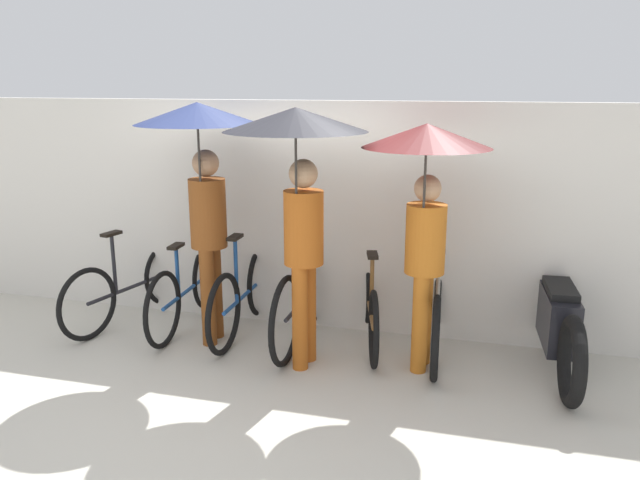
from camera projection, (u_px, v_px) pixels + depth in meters
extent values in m
plane|color=beige|center=(218.00, 400.00, 4.66)|extent=(30.00, 30.00, 0.00)
cube|color=silver|center=(286.00, 215.00, 5.95)|extent=(11.96, 0.12, 2.15)
torus|color=black|center=(168.00, 273.00, 6.60)|extent=(0.20, 0.68, 0.68)
torus|color=black|center=(88.00, 304.00, 5.68)|extent=(0.20, 0.68, 0.68)
cylinder|color=black|center=(131.00, 287.00, 6.14)|extent=(0.28, 1.06, 0.04)
cylinder|color=black|center=(114.00, 264.00, 5.91)|extent=(0.04, 0.04, 0.57)
cube|color=black|center=(111.00, 234.00, 5.83)|extent=(0.13, 0.22, 0.03)
cylinder|color=black|center=(166.00, 244.00, 6.52)|extent=(0.04, 0.04, 0.63)
cylinder|color=black|center=(164.00, 215.00, 6.44)|extent=(0.44, 0.13, 0.03)
torus|color=black|center=(207.00, 275.00, 6.49)|extent=(0.08, 0.70, 0.70)
torus|color=black|center=(163.00, 310.00, 5.53)|extent=(0.08, 0.70, 0.70)
cylinder|color=#19478C|center=(187.00, 291.00, 6.01)|extent=(0.09, 1.02, 0.04)
cylinder|color=#19478C|center=(177.00, 273.00, 5.78)|extent=(0.04, 0.04, 0.48)
cube|color=black|center=(176.00, 246.00, 5.72)|extent=(0.10, 0.20, 0.03)
cylinder|color=#19478C|center=(206.00, 244.00, 6.41)|extent=(0.04, 0.04, 0.68)
cylinder|color=#19478C|center=(204.00, 212.00, 6.33)|extent=(0.44, 0.05, 0.03)
torus|color=black|center=(261.00, 280.00, 6.30)|extent=(0.06, 0.72, 0.72)
torus|color=black|center=(224.00, 314.00, 5.39)|extent=(0.06, 0.72, 0.72)
cylinder|color=#19478C|center=(244.00, 296.00, 5.84)|extent=(0.05, 0.97, 0.04)
cylinder|color=#19478C|center=(236.00, 271.00, 5.61)|extent=(0.04, 0.04, 0.59)
cube|color=black|center=(235.00, 237.00, 5.53)|extent=(0.09, 0.20, 0.03)
cylinder|color=#19478C|center=(260.00, 250.00, 6.22)|extent=(0.04, 0.04, 0.64)
cylinder|color=#19478C|center=(259.00, 218.00, 6.14)|extent=(0.44, 0.04, 0.03)
torus|color=black|center=(319.00, 283.00, 6.15)|extent=(0.05, 0.77, 0.77)
torus|color=black|center=(286.00, 321.00, 5.17)|extent=(0.05, 0.77, 0.77)
cylinder|color=black|center=(304.00, 300.00, 5.66)|extent=(0.04, 1.05, 0.04)
cylinder|color=black|center=(298.00, 282.00, 5.43)|extent=(0.04, 0.04, 0.46)
cube|color=black|center=(297.00, 255.00, 5.37)|extent=(0.09, 0.20, 0.03)
cylinder|color=black|center=(319.00, 248.00, 6.06)|extent=(0.04, 0.04, 0.71)
cylinder|color=black|center=(319.00, 212.00, 5.97)|extent=(0.44, 0.03, 0.03)
torus|color=black|center=(367.00, 291.00, 6.07)|extent=(0.21, 0.65, 0.66)
torus|color=black|center=(374.00, 329.00, 5.14)|extent=(0.21, 0.65, 0.66)
cylinder|color=brown|center=(370.00, 309.00, 5.61)|extent=(0.27, 0.94, 0.04)
cylinder|color=brown|center=(372.00, 286.00, 5.38)|extent=(0.04, 0.04, 0.53)
cube|color=black|center=(372.00, 255.00, 5.31)|extent=(0.14, 0.22, 0.03)
cylinder|color=brown|center=(368.00, 257.00, 5.99)|extent=(0.04, 0.04, 0.69)
cylinder|color=brown|center=(368.00, 223.00, 5.90)|extent=(0.43, 0.14, 0.03)
torus|color=black|center=(438.00, 294.00, 5.95)|extent=(0.10, 0.70, 0.69)
torus|color=black|center=(435.00, 338.00, 4.92)|extent=(0.10, 0.70, 0.69)
cylinder|color=#A59E93|center=(437.00, 314.00, 5.43)|extent=(0.10, 1.08, 0.04)
cylinder|color=#A59E93|center=(438.00, 287.00, 5.18)|extent=(0.04, 0.04, 0.62)
cube|color=black|center=(440.00, 249.00, 5.09)|extent=(0.10, 0.21, 0.03)
cylinder|color=#A59E93|center=(440.00, 260.00, 5.86)|extent=(0.04, 0.04, 0.66)
cylinder|color=#A59E93|center=(441.00, 226.00, 5.78)|extent=(0.44, 0.06, 0.03)
cylinder|color=brown|center=(215.00, 291.00, 5.72)|extent=(0.13, 0.13, 0.89)
cylinder|color=brown|center=(208.00, 298.00, 5.54)|extent=(0.13, 0.13, 0.89)
cylinder|color=brown|center=(208.00, 213.00, 5.44)|extent=(0.32, 0.32, 0.61)
sphere|color=tan|center=(206.00, 163.00, 5.33)|extent=(0.23, 0.23, 0.23)
cylinder|color=#332D28|center=(200.00, 169.00, 5.21)|extent=(0.02, 0.02, 0.74)
cone|color=#19234C|center=(197.00, 113.00, 5.10)|extent=(1.04, 1.04, 0.18)
cylinder|color=#B25619|center=(308.00, 311.00, 5.24)|extent=(0.13, 0.13, 0.88)
cylinder|color=#B25619|center=(300.00, 318.00, 5.07)|extent=(0.13, 0.13, 0.88)
cylinder|color=#B25619|center=(304.00, 228.00, 4.97)|extent=(0.32, 0.32, 0.60)
sphere|color=tan|center=(303.00, 174.00, 4.86)|extent=(0.23, 0.23, 0.23)
cylinder|color=#332D28|center=(296.00, 180.00, 4.74)|extent=(0.02, 0.02, 0.74)
cone|color=black|center=(296.00, 119.00, 4.63)|extent=(1.10, 1.10, 0.18)
cylinder|color=#C66B1E|center=(424.00, 317.00, 5.19)|extent=(0.13, 0.13, 0.82)
cylinder|color=#C66B1E|center=(420.00, 324.00, 5.03)|extent=(0.13, 0.13, 0.82)
cylinder|color=#C66B1E|center=(426.00, 239.00, 4.94)|extent=(0.32, 0.32, 0.56)
sphere|color=tan|center=(428.00, 188.00, 4.84)|extent=(0.21, 0.21, 0.21)
cylinder|color=#332D28|center=(424.00, 194.00, 4.72)|extent=(0.02, 0.02, 0.70)
cone|color=#591919|center=(427.00, 136.00, 4.61)|extent=(0.97, 0.97, 0.18)
torus|color=black|center=(545.00, 299.00, 5.81)|extent=(0.15, 0.69, 0.68)
torus|color=black|center=(572.00, 361.00, 4.53)|extent=(0.15, 0.69, 0.68)
cube|color=black|center=(558.00, 317.00, 5.15)|extent=(0.28, 0.76, 0.44)
cube|color=black|center=(561.00, 289.00, 5.09)|extent=(0.25, 0.53, 0.06)
cylinder|color=#B2B2B7|center=(551.00, 242.00, 5.67)|extent=(0.58, 0.07, 0.03)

